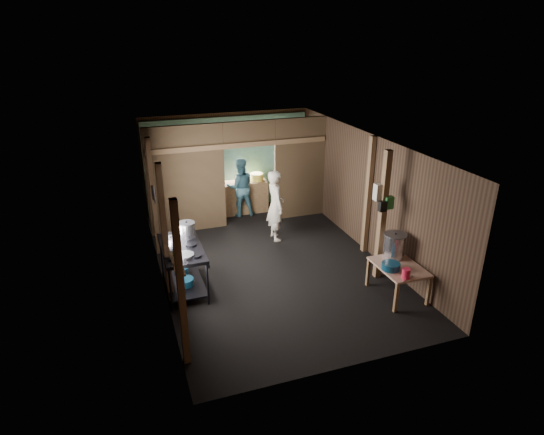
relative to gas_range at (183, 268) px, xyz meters
name	(u,v)px	position (x,y,z in m)	size (l,w,h in m)	color
floor	(269,261)	(1.88, 0.51, -0.45)	(4.50, 7.00, 0.00)	black
ceiling	(269,142)	(1.88, 0.51, 2.15)	(4.50, 7.00, 0.00)	#2F2E2C
wall_back	(227,161)	(1.88, 4.01, 0.85)	(4.50, 0.00, 2.60)	#423021
wall_front	(351,291)	(1.88, -2.99, 0.85)	(4.50, 0.00, 2.60)	#423021
wall_left	(156,219)	(-0.37, 0.51, 0.85)	(0.00, 7.00, 2.60)	#423021
wall_right	(366,193)	(4.13, 0.51, 0.85)	(0.00, 7.00, 2.60)	#423021
partition_left	(186,180)	(0.55, 2.71, 0.85)	(1.85, 0.10, 2.60)	brown
partition_right	(299,169)	(3.46, 2.71, 0.85)	(1.35, 0.10, 2.60)	brown
partition_header	(249,133)	(2.13, 2.71, 1.85)	(1.30, 0.10, 0.60)	brown
turquoise_panel	(228,163)	(1.88, 3.95, 0.80)	(4.40, 0.06, 2.50)	#68B4AC
back_counter	(244,197)	(2.18, 3.46, -0.02)	(1.20, 0.50, 0.85)	#956E47
wall_clock	(237,139)	(2.13, 3.91, 1.45)	(0.20, 0.20, 0.03)	beige
post_left_a	(181,286)	(-0.30, -2.09, 0.85)	(0.10, 0.12, 2.60)	#956E47
post_left_b	(165,235)	(-0.30, -0.29, 0.85)	(0.10, 0.12, 2.60)	#956E47
post_left_c	(153,198)	(-0.30, 1.71, 0.85)	(0.10, 0.12, 2.60)	#956E47
post_right	(368,196)	(4.06, 0.31, 0.85)	(0.10, 0.12, 2.60)	#956E47
post_free	(382,217)	(3.73, -0.79, 0.85)	(0.12, 0.12, 2.60)	#956E47
cross_beam	(240,145)	(1.88, 2.66, 1.60)	(4.40, 0.12, 0.12)	#956E47
pan_lid_big	(154,194)	(-0.33, 0.91, 1.20)	(0.34, 0.34, 0.03)	slate
pan_lid_small	(153,193)	(-0.33, 1.31, 1.10)	(0.30, 0.30, 0.03)	black
wall_shelf	(177,263)	(-0.27, -1.59, 0.95)	(0.14, 0.80, 0.03)	#956E47
jar_white	(179,267)	(-0.27, -1.84, 1.02)	(0.07, 0.07, 0.10)	beige
jar_yellow	(177,260)	(-0.27, -1.59, 1.02)	(0.08, 0.08, 0.10)	yellow
jar_green	(175,253)	(-0.27, -1.37, 1.02)	(0.06, 0.06, 0.10)	#26742E
bag_white	(380,192)	(3.68, -0.71, 1.33)	(0.22, 0.15, 0.32)	beige
bag_green	(389,203)	(3.80, -0.85, 1.15)	(0.16, 0.12, 0.24)	#26742E
bag_black	(383,206)	(3.66, -0.87, 1.10)	(0.14, 0.10, 0.20)	black
gas_range	(183,268)	(0.00, 0.00, 0.00)	(0.78, 1.51, 0.89)	black
prep_table	(397,280)	(3.71, -1.52, -0.14)	(0.75, 1.03, 0.61)	tan
stove_pot_large	(187,230)	(0.17, 0.37, 0.59)	(0.33, 0.33, 0.33)	silver
stove_pot_med	(171,242)	(-0.17, 0.08, 0.53)	(0.22, 0.22, 0.20)	silver
frying_pan	(185,255)	(0.00, -0.43, 0.47)	(0.32, 0.54, 0.07)	slate
blue_tub_front	(185,282)	(0.00, -0.17, -0.21)	(0.31, 0.31, 0.13)	navy
blue_tub_back	(181,270)	(0.00, 0.34, -0.22)	(0.28, 0.28, 0.11)	navy
stock_pot	(394,246)	(3.81, -1.17, 0.39)	(0.42, 0.42, 0.49)	silver
wash_basin	(391,266)	(3.49, -1.57, 0.22)	(0.33, 0.33, 0.12)	navy
pink_bucket	(406,273)	(3.57, -1.92, 0.25)	(0.15, 0.15, 0.17)	#EE2248
knife	(408,279)	(3.58, -1.97, 0.17)	(0.30, 0.04, 0.01)	silver
yellow_tub	(257,177)	(2.54, 3.46, 0.50)	(0.35, 0.35, 0.20)	yellow
red_cup	(237,180)	(1.99, 3.46, 0.47)	(0.12, 0.12, 0.14)	red
cook	(275,206)	(2.40, 1.56, 0.39)	(0.61, 0.40, 1.67)	beige
worker_back	(240,187)	(2.02, 3.25, 0.33)	(0.75, 0.59, 1.55)	teal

